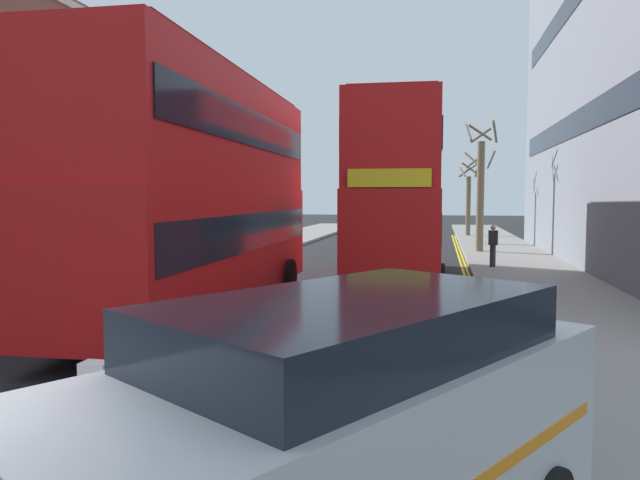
{
  "coord_description": "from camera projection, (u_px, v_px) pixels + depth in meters",
  "views": [
    {
      "loc": [
        3.32,
        -3.03,
        2.84
      ],
      "look_at": [
        0.5,
        11.0,
        1.8
      ],
      "focal_mm": 33.43,
      "sensor_mm": 36.0,
      "label": 1
    }
  ],
  "objects": [
    {
      "name": "sidewalk_right",
      "position": [
        544.0,
        288.0,
        18.18
      ],
      "size": [
        4.0,
        80.0,
        0.14
      ],
      "primitive_type": "cube",
      "color": "gray",
      "rests_on": "ground"
    },
    {
      "name": "sidewalk_left",
      "position": [
        152.0,
        276.0,
        20.74
      ],
      "size": [
        4.0,
        80.0,
        0.14
      ],
      "primitive_type": "cube",
      "color": "gray",
      "rests_on": "ground"
    },
    {
      "name": "kerb_line_outer",
      "position": [
        478.0,
        298.0,
        16.64
      ],
      "size": [
        0.1,
        56.0,
        0.01
      ],
      "primitive_type": "cube",
      "color": "yellow",
      "rests_on": "ground"
    },
    {
      "name": "kerb_line_inner",
      "position": [
        472.0,
        298.0,
        16.68
      ],
      "size": [
        0.1,
        56.0,
        0.01
      ],
      "primitive_type": "cube",
      "color": "yellow",
      "rests_on": "ground"
    },
    {
      "name": "traffic_island",
      "position": [
        99.0,
        475.0,
        5.97
      ],
      "size": [
        1.1,
        2.2,
        0.1
      ],
      "primitive_type": "cube",
      "color": "gray",
      "rests_on": "ground"
    },
    {
      "name": "keep_left_bollard",
      "position": [
        97.0,
        421.0,
        5.93
      ],
      "size": [
        0.36,
        0.28,
        1.11
      ],
      "color": "silver",
      "rests_on": "traffic_island"
    },
    {
      "name": "double_decker_bus_away",
      "position": [
        203.0,
        189.0,
        13.92
      ],
      "size": [
        2.97,
        10.86,
        5.64
      ],
      "color": "red",
      "rests_on": "ground"
    },
    {
      "name": "double_decker_bus_oncoming",
      "position": [
        399.0,
        191.0,
        19.53
      ],
      "size": [
        2.98,
        10.86,
        5.64
      ],
      "color": "red",
      "rests_on": "ground"
    },
    {
      "name": "taxi_minivan",
      "position": [
        333.0,
        446.0,
        4.25
      ],
      "size": [
        4.14,
        5.06,
        2.12
      ],
      "color": "silver",
      "rests_on": "ground"
    },
    {
      "name": "pedestrian_far",
      "position": [
        493.0,
        245.0,
        22.88
      ],
      "size": [
        0.34,
        0.22,
        1.62
      ],
      "color": "#2D2D38",
      "rests_on": "sidewalk_right"
    },
    {
      "name": "street_tree_near",
      "position": [
        479.0,
        201.0,
        34.53
      ],
      "size": [
        1.74,
        1.76,
        5.31
      ],
      "color": "#6B6047",
      "rests_on": "sidewalk_right"
    },
    {
      "name": "street_tree_mid",
      "position": [
        480.0,
        190.0,
        29.41
      ],
      "size": [
        1.62,
        1.35,
        6.35
      ],
      "color": "#6B6047",
      "rests_on": "sidewalk_right"
    },
    {
      "name": "street_tree_far",
      "position": [
        468.0,
        200.0,
        41.6
      ],
      "size": [
        1.5,
        1.62,
        5.14
      ],
      "color": "#6B6047",
      "rests_on": "sidewalk_right"
    }
  ]
}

